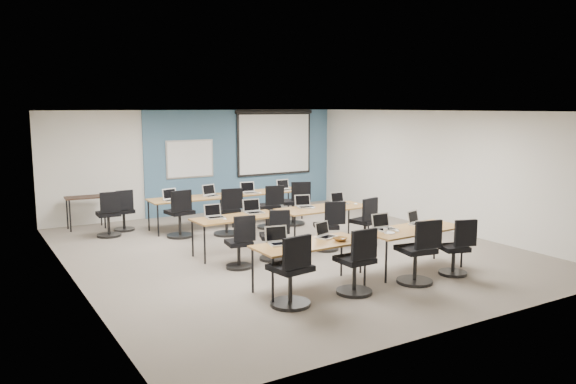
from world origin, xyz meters
TOP-DOWN VIEW (x-y plane):
  - floor at (0.00, 0.00)m, footprint 8.00×9.00m
  - ceiling at (0.00, 0.00)m, footprint 8.00×9.00m
  - wall_back at (0.00, 4.50)m, footprint 8.00×0.04m
  - wall_front at (0.00, -4.50)m, footprint 8.00×0.04m
  - wall_left at (-4.00, 0.00)m, footprint 0.04×9.00m
  - wall_right at (4.00, 0.00)m, footprint 0.04×9.00m
  - blue_accent_panel at (1.25, 4.47)m, footprint 5.50×0.04m
  - whiteboard at (-0.30, 4.43)m, footprint 1.28×0.03m
  - projector_screen at (2.20, 4.41)m, footprint 2.40×0.10m
  - training_table_front_left at (-0.96, -2.25)m, footprint 1.77×0.74m
  - training_table_front_right at (1.12, -2.28)m, footprint 1.84×0.77m
  - training_table_mid_left at (-1.01, 0.19)m, footprint 1.70×0.71m
  - training_table_mid_right at (0.96, 0.17)m, footprint 1.94×0.81m
  - training_table_back_left at (-0.95, 2.74)m, footprint 1.89×0.79m
  - training_table_back_right at (0.98, 2.77)m, footprint 1.88×0.78m
  - laptop_0 at (-1.38, -2.05)m, footprint 0.35×0.30m
  - mouse_0 at (-1.30, -2.29)m, footprint 0.07×0.09m
  - task_chair_0 at (-1.59, -2.75)m, footprint 0.58×0.58m
  - laptop_1 at (-0.53, -2.04)m, footprint 0.31×0.27m
  - mouse_1 at (-0.41, -2.37)m, footprint 0.08×0.11m
  - task_chair_1 at (-0.48, -2.80)m, footprint 0.55×0.55m
  - laptop_2 at (0.65, -2.08)m, footprint 0.35×0.30m
  - mouse_2 at (0.72, -2.33)m, footprint 0.08×0.11m
  - task_chair_2 at (0.67, -2.89)m, footprint 0.58×0.58m
  - laptop_3 at (1.41, -2.05)m, footprint 0.30×0.26m
  - mouse_3 at (1.69, -2.25)m, footprint 0.07×0.10m
  - task_chair_3 at (1.55, -2.88)m, footprint 0.49×0.47m
  - laptop_4 at (-1.42, 0.32)m, footprint 0.33×0.28m
  - mouse_4 at (-1.32, 0.05)m, footprint 0.09×0.11m
  - task_chair_4 at (-1.38, -0.69)m, footprint 0.47×0.47m
  - laptop_5 at (-0.56, 0.37)m, footprint 0.35×0.30m
  - mouse_5 at (-0.28, 0.06)m, footprint 0.09×0.11m
  - task_chair_5 at (-0.62, -0.52)m, footprint 0.48×0.46m
  - laptop_6 at (0.63, 0.38)m, footprint 0.33×0.28m
  - mouse_6 at (0.68, 0.17)m, footprint 0.07×0.11m
  - task_chair_6 at (0.65, -0.45)m, footprint 0.53×0.50m
  - laptop_7 at (1.49, 0.36)m, footprint 0.32×0.27m
  - mouse_7 at (1.72, 0.09)m, footprint 0.09×0.12m
  - task_chair_7 at (1.50, -0.55)m, footprint 0.52×0.52m
  - laptop_8 at (-1.46, 2.63)m, footprint 0.34×0.29m
  - mouse_8 at (-1.23, 2.53)m, footprint 0.07×0.10m
  - task_chair_8 at (-1.45, 2.09)m, footprint 0.57×0.57m
  - laptop_9 at (-0.47, 2.74)m, footprint 0.35×0.30m
  - mouse_9 at (-0.24, 2.53)m, footprint 0.08×0.11m
  - task_chair_9 at (-0.49, 1.75)m, footprint 0.58×0.58m
  - laptop_10 at (0.51, 2.68)m, footprint 0.35×0.30m
  - mouse_10 at (0.71, 2.49)m, footprint 0.08×0.11m
  - task_chair_10 at (0.65, 1.90)m, footprint 0.53×0.53m
  - laptop_11 at (1.48, 2.64)m, footprint 0.35×0.30m
  - mouse_11 at (1.58, 2.47)m, footprint 0.07×0.10m
  - task_chair_11 at (1.35, 1.94)m, footprint 0.60×0.57m
  - blue_mousepad at (-1.18, -2.32)m, footprint 0.28×0.24m
  - snack_bowl at (-0.47, -2.36)m, footprint 0.23×0.23m
  - snack_plate at (0.54, -2.35)m, footprint 0.22×0.22m
  - coffee_cup at (0.48, -2.31)m, footprint 0.06×0.06m
  - utility_table at (-3.01, 4.03)m, footprint 0.88×0.49m
  - spare_chair_a at (-2.32, 3.34)m, footprint 0.46×0.46m
  - spare_chair_b at (-2.75, 2.92)m, footprint 0.52×0.52m

SIDE VIEW (x-z plane):
  - floor at x=0.00m, z-range -0.01..0.01m
  - task_chair_5 at x=-0.62m, z-range -0.09..0.86m
  - spare_chair_a at x=-2.32m, z-range -0.09..0.86m
  - task_chair_4 at x=-1.38m, z-range -0.09..0.87m
  - task_chair_3 at x=1.55m, z-range -0.09..0.87m
  - task_chair_6 at x=0.65m, z-range -0.09..0.89m
  - spare_chair_b at x=-2.75m, z-range -0.09..0.91m
  - task_chair_7 at x=1.50m, z-range -0.09..0.91m
  - task_chair_10 at x=0.65m, z-range -0.09..0.92m
  - task_chair_1 at x=-0.48m, z-range -0.09..0.94m
  - task_chair_11 at x=1.35m, z-range -0.09..0.95m
  - task_chair_8 at x=-1.45m, z-range -0.09..0.96m
  - task_chair_2 at x=0.67m, z-range -0.09..0.96m
  - task_chair_0 at x=-1.59m, z-range -0.09..0.96m
  - task_chair_9 at x=-0.49m, z-range -0.09..0.96m
  - utility_table at x=-3.01m, z-range 0.28..1.03m
  - training_table_mid_left at x=-1.01m, z-range 0.32..1.05m
  - training_table_front_left at x=-0.96m, z-range 0.32..1.05m
  - training_table_front_right at x=1.12m, z-range 0.32..1.05m
  - training_table_back_right at x=0.98m, z-range 0.32..1.05m
  - training_table_back_left at x=-0.95m, z-range 0.32..1.05m
  - training_table_mid_right at x=0.96m, z-range 0.32..1.05m
  - blue_mousepad at x=-1.18m, z-range 0.73..0.74m
  - snack_plate at x=0.54m, z-range 0.73..0.74m
  - mouse_0 at x=-1.30m, z-range 0.73..0.76m
  - mouse_8 at x=-1.23m, z-range 0.73..0.76m
  - mouse_11 at x=1.58m, z-range 0.73..0.76m
  - mouse_9 at x=-0.24m, z-range 0.73..0.76m
  - mouse_4 at x=-1.32m, z-range 0.73..0.76m
  - mouse_3 at x=1.69m, z-range 0.72..0.76m
  - mouse_2 at x=0.72m, z-range 0.72..0.76m
  - mouse_1 at x=-0.41m, z-range 0.72..0.76m
  - mouse_10 at x=0.71m, z-range 0.72..0.76m
  - mouse_5 at x=-0.28m, z-range 0.72..0.76m
  - mouse_7 at x=1.72m, z-range 0.72..0.76m
  - mouse_6 at x=0.68m, z-range 0.72..0.76m
  - snack_bowl at x=-0.47m, z-range 0.73..0.78m
  - coffee_cup at x=0.48m, z-range 0.74..0.79m
  - laptop_3 at x=1.41m, z-range 0.67..0.91m
  - laptop_1 at x=-0.53m, z-range 0.67..0.91m
  - laptop_7 at x=1.49m, z-range 0.67..0.91m
  - laptop_4 at x=-1.42m, z-range 0.67..0.92m
  - laptop_6 at x=0.63m, z-range 0.67..0.92m
  - laptop_8 at x=-1.46m, z-range 0.67..0.92m
  - laptop_2 at x=0.65m, z-range 0.66..0.93m
  - laptop_9 at x=-0.47m, z-range 0.66..0.93m
  - laptop_11 at x=1.48m, z-range 0.66..0.93m
  - laptop_0 at x=-1.38m, z-range 0.66..0.93m
  - laptop_5 at x=-0.56m, z-range 0.66..0.93m
  - laptop_10 at x=0.51m, z-range 0.66..0.93m
  - wall_back at x=0.00m, z-range 0.00..2.70m
  - wall_front at x=0.00m, z-range 0.00..2.70m
  - wall_left at x=-4.00m, z-range 0.00..2.70m
  - wall_right at x=4.00m, z-range 0.00..2.70m
  - blue_accent_panel at x=1.25m, z-range 0.00..2.70m
  - whiteboard at x=-0.30m, z-range 0.96..1.94m
  - projector_screen at x=2.20m, z-range 0.98..2.80m
  - ceiling at x=0.00m, z-range 2.69..2.71m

